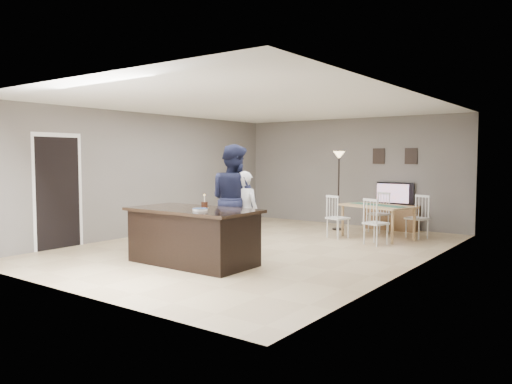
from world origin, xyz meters
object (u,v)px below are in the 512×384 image
Objects in this scene: television at (394,193)px; plate_stack at (200,209)px; tv_console at (392,217)px; floor_lamp at (339,169)px; woman at (245,213)px; kitchen_island at (193,236)px; man at (234,199)px; birthday_cake at (204,205)px; dining_table at (377,211)px.

television is 5.89m from plate_stack.
floor_lamp reaches higher than tv_console.
woman is (-0.96, -4.57, -0.12)m from television.
kitchen_island is 4.92m from floor_lamp.
man reaches higher than tv_console.
woman reaches higher than birthday_cake.
plate_stack is at bearing 81.47° from television.
man reaches higher than birthday_cake.
floor_lamp is at bearing 38.41° from television.
kitchen_island is 1.05× the size of dining_table.
dining_table is 1.10× the size of floor_lamp.
floor_lamp is at bearing 89.25° from birthday_cake.
birthday_cake reaches higher than kitchen_island.
tv_console is 0.64× the size of floor_lamp.
kitchen_island is 1.14m from woman.
television is at bearing 77.99° from kitchen_island.
television is (1.20, 5.64, 0.41)m from kitchen_island.
television reaches higher than kitchen_island.
man reaches higher than kitchen_island.
television is at bearing 115.21° from dining_table.
man is (-1.20, -4.51, 0.67)m from tv_console.
television is 0.49× the size of floor_lamp.
tv_console is at bearing -94.69° from man.
man is at bearing -1.42° from woman.
woman is 0.33m from man.
woman is (0.24, 1.07, 0.29)m from kitchen_island.
woman is 3.81m from floor_lamp.
tv_console is 5.40× the size of birthday_cake.
television is 1.45m from floor_lamp.
kitchen_island is 1.15× the size of floor_lamp.
tv_console is 0.81× the size of woman.
man is (-0.00, 1.06, 0.52)m from kitchen_island.
birthday_cake is at bearing 122.89° from plate_stack.
tv_console is at bearing 78.49° from birthday_cake.
television is at bearing 78.64° from birthday_cake.
kitchen_island is at bearing -90.75° from dining_table.
plate_stack reaches higher than dining_table.
kitchen_island is 1.18m from man.
television is at bearing -107.83° from woman.
television is 1.48m from dining_table.
floor_lamp is (0.06, 4.65, 0.49)m from birthday_cake.
woman is 3.34m from dining_table.
dining_table is at bearing 72.23° from birthday_cake.
woman is 0.72× the size of dining_table.
birthday_cake is at bearing 78.64° from television.
plate_stack is 4.52m from dining_table.
woman reaches higher than television.
kitchen_island is 0.54m from birthday_cake.
plate_stack is at bearing -88.11° from floor_lamp.
woman is 6.16× the size of plate_stack.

